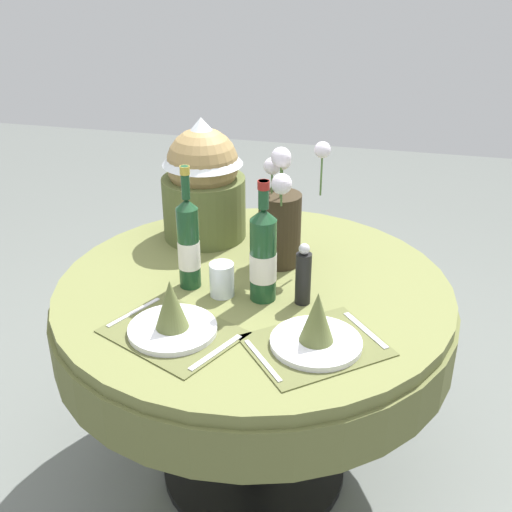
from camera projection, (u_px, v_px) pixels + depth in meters
The scene contains 10 objects.
ground at pixel (254, 468), 2.29m from camera, with size 8.00×8.00×0.00m, color slate.
dining_table at pixel (254, 320), 2.01m from camera, with size 1.24×1.24×0.76m.
place_setting_left at pixel (172, 318), 1.68m from camera, with size 0.42×0.38×0.16m.
place_setting_right at pixel (317, 331), 1.63m from camera, with size 0.43×0.42×0.16m.
flower_vase at pixel (281, 219), 2.00m from camera, with size 0.21×0.24×0.41m.
wine_bottle_left at pixel (263, 255), 1.80m from camera, with size 0.08×0.08×0.37m.
wine_bottle_centre at pixel (189, 243), 1.87m from camera, with size 0.07×0.07×0.38m.
tumbler_near_left at pixel (222, 279), 1.86m from camera, with size 0.07×0.07×0.10m, color silver.
pepper_mill at pixel (303, 276), 1.81m from camera, with size 0.05×0.05×0.19m.
gift_tub_back_left at pixel (203, 176), 2.16m from camera, with size 0.29×0.29×0.43m.
Camera 1 is at (0.41, -1.65, 1.72)m, focal length 44.43 mm.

